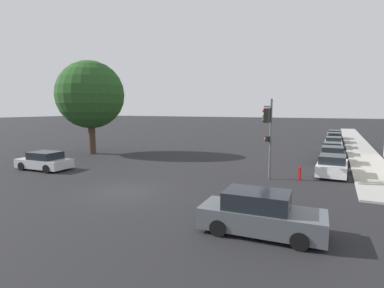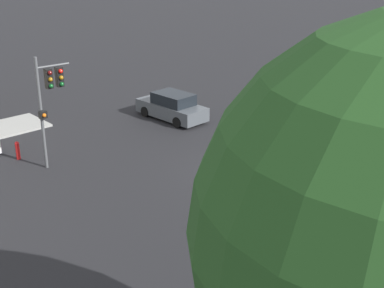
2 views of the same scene
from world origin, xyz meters
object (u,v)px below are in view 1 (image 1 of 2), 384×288
at_px(crossing_car_1, 260,214).
at_px(parked_car_4, 334,138).
at_px(parked_car_1, 332,155).
at_px(parked_car_5, 334,135).
at_px(traffic_signal, 268,124).
at_px(crossing_car_0, 44,161).
at_px(street_tree, 90,95).
at_px(parked_car_0, 332,166).
at_px(parked_car_2, 332,149).
at_px(fire_hydrant, 300,173).
at_px(parked_car_3, 333,143).

distance_m(crossing_car_1, parked_car_4, 34.14).
bearing_deg(parked_car_1, parked_car_5, -1.15).
bearing_deg(traffic_signal, parked_car_1, -109.78).
xyz_separation_m(crossing_car_0, parked_car_1, (19.79, 12.24, 0.04)).
xyz_separation_m(street_tree, parked_car_5, (22.53, 27.41, -5.34)).
xyz_separation_m(street_tree, parked_car_0, (22.49, -0.49, -5.33)).
height_order(traffic_signal, parked_car_2, traffic_signal).
xyz_separation_m(parked_car_1, parked_car_4, (0.10, 17.12, -0.02)).
bearing_deg(crossing_car_1, fire_hydrant, 85.05).
bearing_deg(crossing_car_0, parked_car_1, -150.98).
distance_m(street_tree, parked_car_3, 27.89).
xyz_separation_m(street_tree, parked_car_2, (22.39, 9.69, -5.39)).
relative_size(traffic_signal, parked_car_0, 1.23).
bearing_deg(parked_car_5, fire_hydrant, 174.63).
distance_m(crossing_car_1, parked_car_2, 22.27).
relative_size(crossing_car_1, parked_car_2, 1.07).
xyz_separation_m(street_tree, crossing_car_0, (2.64, -7.76, -5.36)).
xyz_separation_m(street_tree, fire_hydrant, (20.59, -2.95, -5.52)).
distance_m(parked_car_1, parked_car_5, 22.94).
bearing_deg(parked_car_4, parked_car_5, -2.07).
distance_m(crossing_car_0, parked_car_0, 21.14).
distance_m(traffic_signal, parked_car_3, 20.20).
distance_m(parked_car_0, parked_car_3, 16.14).
bearing_deg(parked_car_1, crossing_car_1, 171.47).
xyz_separation_m(parked_car_2, fire_hydrant, (-1.80, -12.64, -0.13)).
bearing_deg(traffic_signal, crossing_car_0, 17.57).
height_order(parked_car_4, parked_car_5, parked_car_4).
bearing_deg(crossing_car_1, parked_car_2, 81.86).
relative_size(traffic_signal, parked_car_5, 1.09).
bearing_deg(parked_car_3, street_tree, 124.67).
height_order(crossing_car_1, parked_car_5, crossing_car_1).
relative_size(traffic_signal, parked_car_1, 1.33).
distance_m(crossing_car_0, parked_car_1, 23.27).
bearing_deg(parked_car_4, crossing_car_1, 173.94).
distance_m(parked_car_5, fire_hydrant, 30.43).
xyz_separation_m(crossing_car_0, parked_car_5, (19.89, 35.17, 0.02)).
height_order(parked_car_1, parked_car_3, parked_car_1).
bearing_deg(traffic_signal, street_tree, -7.75).
distance_m(crossing_car_0, fire_hydrant, 18.58).
xyz_separation_m(crossing_car_1, parked_car_4, (2.36, 34.06, -0.07)).
height_order(parked_car_0, parked_car_1, parked_car_1).
relative_size(parked_car_1, parked_car_5, 0.82).
bearing_deg(street_tree, parked_car_5, 50.58).
relative_size(crossing_car_0, parked_car_0, 0.98).
xyz_separation_m(crossing_car_1, parked_car_3, (2.27, 28.12, -0.10)).
bearing_deg(parked_car_3, fire_hydrant, 174.10).
bearing_deg(street_tree, parked_car_1, 11.28).
distance_m(parked_car_2, parked_car_3, 5.96).
relative_size(traffic_signal, fire_hydrant, 5.71).
relative_size(parked_car_2, parked_car_5, 0.89).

